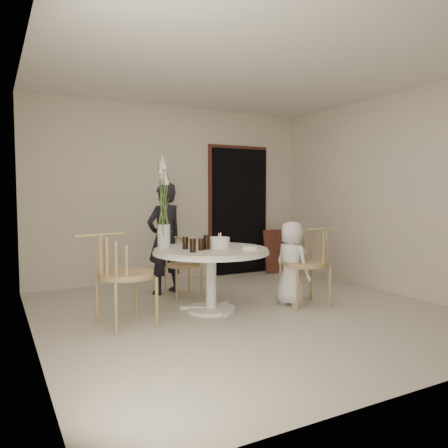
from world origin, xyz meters
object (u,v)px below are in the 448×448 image
table (211,258)px  boy (292,263)px  girl (165,238)px  birthday_cake (219,242)px  chair_far (179,257)px  chair_left (114,266)px  flower_vase (164,209)px  chair_right (315,255)px

table → boy: (0.98, -0.22, -0.11)m
girl → table: bearing=79.6°
girl → birthday_cake: size_ratio=5.99×
table → girl: (-0.15, 1.11, 0.13)m
chair_far → chair_left: (-1.14, -1.05, 0.13)m
flower_vase → girl: bearing=69.0°
chair_right → boy: bearing=-99.1°
chair_far → girl: 0.33m
boy → birthday_cake: 0.95m
boy → table: bearing=68.6°
table → birthday_cake: bearing=3.5°
table → chair_far: 0.95m
table → birthday_cake: 0.20m
girl → chair_far: bearing=114.1°
table → boy: size_ratio=1.30×
flower_vase → boy: bearing=-19.9°
chair_left → girl: (0.99, 1.21, 0.12)m
table → chair_left: (-1.14, -0.10, 0.01)m
girl → boy: size_ratio=1.47×
chair_left → boy: boy is taller
girl → boy: bearing=112.5°
girl → birthday_cake: girl is taller
boy → flower_vase: bearing=61.0°
girl → flower_vase: (-0.31, -0.80, 0.43)m
chair_left → girl: bearing=-50.3°
flower_vase → chair_right: bearing=-19.7°
chair_left → boy: 2.13m
table → boy: 1.01m
chair_left → girl: 1.57m
girl → boy: girl is taller
girl → birthday_cake: 1.13m
chair_left → birthday_cake: bearing=-95.9°
chair_left → girl: girl is taller
chair_far → chair_right: 1.78m
chair_far → birthday_cake: birthday_cake is taller
table → girl: girl is taller
birthday_cake → chair_right: bearing=-15.1°
chair_right → flower_vase: size_ratio=0.88×
flower_vase → chair_left: bearing=-149.2°
chair_left → flower_vase: flower_vase is taller
chair_far → girl: bearing=128.7°
chair_right → girl: 2.00m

